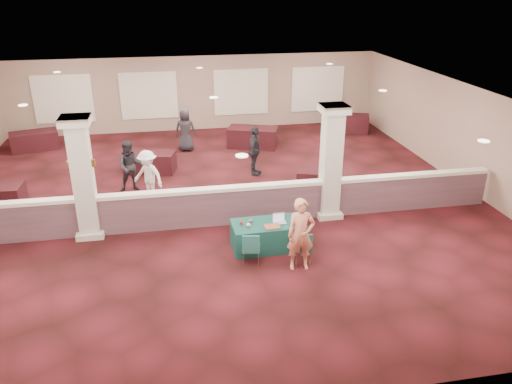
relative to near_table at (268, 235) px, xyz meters
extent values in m
plane|color=#4A1219|center=(-0.95, 3.00, -0.34)|extent=(16.00, 16.00, 0.00)
cube|color=gray|center=(-0.95, 11.00, 1.26)|extent=(16.00, 0.04, 3.20)
cube|color=gray|center=(-0.95, -5.00, 1.26)|extent=(16.00, 0.04, 3.20)
cube|color=gray|center=(7.05, 3.00, 1.26)|extent=(0.04, 16.00, 3.20)
cube|color=silver|center=(-0.95, 3.00, 2.86)|extent=(16.00, 16.00, 0.02)
cube|color=#533841|center=(-0.95, 1.50, 0.16)|extent=(15.60, 0.20, 1.00)
cube|color=white|center=(-0.95, 1.50, 0.71)|extent=(15.60, 0.28, 0.10)
cube|color=silver|center=(-4.45, 1.50, 1.26)|extent=(0.50, 0.50, 3.20)
cube|color=silver|center=(-4.45, 1.50, -0.26)|extent=(0.70, 0.70, 0.16)
cube|color=silver|center=(-4.45, 1.50, 2.76)|extent=(0.72, 0.72, 0.20)
cube|color=silver|center=(2.05, 1.50, 1.26)|extent=(0.50, 0.50, 3.20)
cube|color=silver|center=(2.05, 1.50, -0.26)|extent=(0.70, 0.70, 0.16)
cube|color=silver|center=(2.05, 1.50, 2.76)|extent=(0.72, 0.72, 0.20)
cylinder|color=brown|center=(-4.73, 1.50, 1.66)|extent=(0.12, 0.12, 0.18)
cylinder|color=#F2E8CE|center=(-4.73, 1.50, 1.66)|extent=(0.09, 0.09, 0.10)
cylinder|color=brown|center=(-4.17, 1.50, 1.66)|extent=(0.12, 0.12, 0.18)
cylinder|color=#F2E8CE|center=(-4.17, 1.50, 1.66)|extent=(0.09, 0.09, 0.10)
cube|color=#113E3B|center=(0.00, 0.00, 0.00)|extent=(1.81, 0.95, 0.69)
cube|color=#1E594C|center=(0.62, -0.88, 0.07)|extent=(0.45, 0.45, 0.06)
cube|color=#1E594C|center=(0.62, -1.07, 0.31)|extent=(0.41, 0.07, 0.41)
cylinder|color=slate|center=(0.45, -1.06, -0.15)|extent=(0.02, 0.02, 0.39)
cylinder|color=slate|center=(0.80, -1.04, -0.15)|extent=(0.02, 0.02, 0.39)
cylinder|color=slate|center=(0.43, -0.71, -0.15)|extent=(0.02, 0.02, 0.39)
cylinder|color=slate|center=(0.78, -0.69, -0.15)|extent=(0.02, 0.02, 0.39)
cube|color=#1E594C|center=(-0.55, -0.67, 0.07)|extent=(0.49, 0.49, 0.05)
cube|color=#1E594C|center=(-0.58, -0.86, 0.29)|extent=(0.40, 0.12, 0.40)
cylinder|color=slate|center=(-0.75, -0.81, -0.15)|extent=(0.03, 0.03, 0.38)
cylinder|color=slate|center=(-0.41, -0.87, -0.15)|extent=(0.03, 0.03, 0.38)
cylinder|color=slate|center=(-0.68, -0.47, -0.15)|extent=(0.03, 0.03, 0.38)
cylinder|color=slate|center=(-0.34, -0.53, -0.15)|extent=(0.03, 0.03, 0.38)
imported|color=#D5735C|center=(0.54, -1.06, 0.53)|extent=(0.65, 0.45, 1.74)
cube|color=black|center=(-2.95, 6.00, 0.00)|extent=(1.87, 1.25, 0.69)
cube|color=black|center=(2.47, 3.30, -0.01)|extent=(1.83, 1.30, 0.67)
cube|color=black|center=(-7.45, 9.31, 0.01)|extent=(1.92, 1.31, 0.71)
cube|color=black|center=(1.05, 8.07, 0.05)|extent=(2.14, 1.55, 0.78)
cube|color=black|center=(5.55, 9.50, 0.02)|extent=(2.01, 1.49, 0.73)
imported|color=black|center=(-3.49, 4.33, 0.48)|extent=(0.81, 0.48, 1.66)
imported|color=silver|center=(-2.95, 3.53, 0.44)|extent=(1.08, 0.99, 1.57)
imported|color=black|center=(0.58, 5.05, 0.51)|extent=(0.83, 1.10, 1.70)
imported|color=black|center=(-1.59, 8.07, 0.49)|extent=(0.90, 0.61, 1.66)
cube|color=silver|center=(0.28, -0.04, 0.35)|extent=(0.32, 0.23, 0.02)
cube|color=silver|center=(0.28, 0.07, 0.46)|extent=(0.31, 0.02, 0.21)
cube|color=silver|center=(0.28, 0.06, 0.45)|extent=(0.28, 0.01, 0.18)
cube|color=#C04D1E|center=(0.05, -0.23, 0.36)|extent=(0.38, 0.29, 0.03)
sphere|color=beige|center=(-0.51, -0.11, 0.40)|extent=(0.10, 0.10, 0.10)
sphere|color=maroon|center=(-0.66, 0.03, 0.39)|extent=(0.09, 0.09, 0.09)
sphere|color=#54545A|center=(-0.43, 0.10, 0.39)|extent=(0.10, 0.10, 0.10)
cube|color=red|center=(0.62, -0.24, 0.35)|extent=(0.11, 0.03, 0.01)
camera|label=1|loc=(-2.29, -10.74, 5.91)|focal=35.00mm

